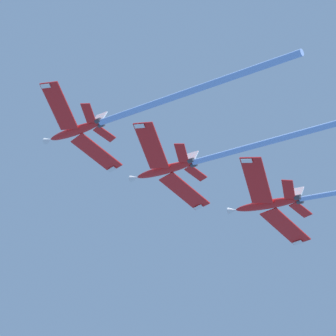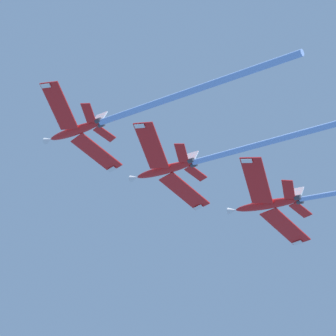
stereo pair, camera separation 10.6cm
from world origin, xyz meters
name	(u,v)px [view 2 (the right image)]	position (x,y,z in m)	size (l,w,h in m)	color
jet_lead	(123,114)	(-2.67, -8.94, 98.58)	(23.99, 44.02, 20.61)	red
jet_second	(210,158)	(6.14, -21.32, 95.58)	(23.27, 43.15, 19.33)	red
jet_third	(298,199)	(13.72, -33.92, 91.05)	(20.65, 37.75, 18.30)	red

